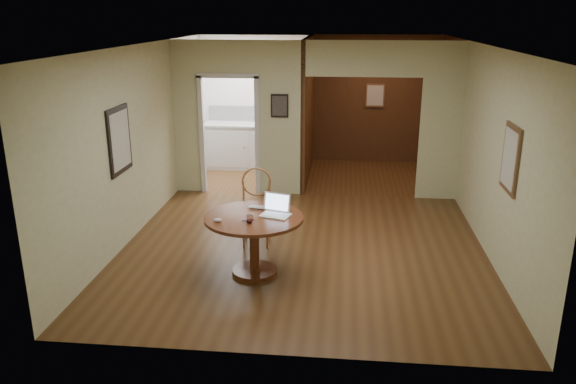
# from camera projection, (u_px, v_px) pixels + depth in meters

# --- Properties ---
(floor) EXTENTS (5.00, 5.00, 0.00)m
(floor) POSITION_uv_depth(u_px,v_px,m) (302.00, 250.00, 7.75)
(floor) COLOR #4B2C15
(floor) RESTS_ON ground
(room_shell) EXTENTS (5.20, 7.50, 5.00)m
(room_shell) POSITION_uv_depth(u_px,v_px,m) (291.00, 117.00, 10.34)
(room_shell) COLOR white
(room_shell) RESTS_ON ground
(dining_table) EXTENTS (1.22, 1.22, 0.76)m
(dining_table) POSITION_uv_depth(u_px,v_px,m) (254.00, 231.00, 6.91)
(dining_table) COLOR brown
(dining_table) RESTS_ON ground
(chair) EXTENTS (0.49, 0.49, 1.08)m
(chair) POSITION_uv_depth(u_px,v_px,m) (256.00, 202.00, 7.85)
(chair) COLOR #985936
(chair) RESTS_ON ground
(open_laptop) EXTENTS (0.40, 0.39, 0.25)m
(open_laptop) POSITION_uv_depth(u_px,v_px,m) (276.00, 209.00, 6.91)
(open_laptop) COLOR white
(open_laptop) RESTS_ON dining_table
(closed_laptop) EXTENTS (0.33, 0.24, 0.02)m
(closed_laptop) POSITION_uv_depth(u_px,v_px,m) (259.00, 209.00, 7.09)
(closed_laptop) COLOR #ACACB1
(closed_laptop) RESTS_ON dining_table
(mouse) EXTENTS (0.11, 0.07, 0.04)m
(mouse) POSITION_uv_depth(u_px,v_px,m) (218.00, 220.00, 6.67)
(mouse) COLOR white
(mouse) RESTS_ON dining_table
(wine_glass) EXTENTS (0.10, 0.10, 0.11)m
(wine_glass) POSITION_uv_depth(u_px,v_px,m) (249.00, 219.00, 6.62)
(wine_glass) COLOR white
(wine_glass) RESTS_ON dining_table
(pen) EXTENTS (0.15, 0.05, 0.01)m
(pen) POSITION_uv_depth(u_px,v_px,m) (248.00, 220.00, 6.71)
(pen) COLOR navy
(pen) RESTS_ON dining_table
(kitchen_cabinet) EXTENTS (2.06, 0.60, 0.94)m
(kitchen_cabinet) POSITION_uv_depth(u_px,v_px,m) (254.00, 146.00, 11.71)
(kitchen_cabinet) COLOR silver
(kitchen_cabinet) RESTS_ON ground
(grocery_bag) EXTENTS (0.37, 0.33, 0.33)m
(grocery_bag) POSITION_uv_depth(u_px,v_px,m) (292.00, 117.00, 11.44)
(grocery_bag) COLOR tan
(grocery_bag) RESTS_ON kitchen_cabinet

